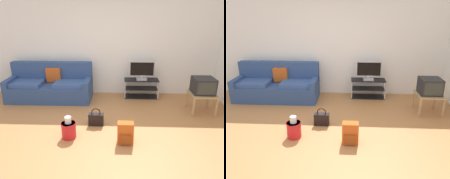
# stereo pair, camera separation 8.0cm
# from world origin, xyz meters

# --- Properties ---
(ground_plane) EXTENTS (9.00, 9.80, 0.02)m
(ground_plane) POSITION_xyz_m (0.00, 0.00, -0.01)
(ground_plane) COLOR #B27542
(wall_back) EXTENTS (9.00, 0.10, 2.70)m
(wall_back) POSITION_xyz_m (0.00, 2.45, 1.35)
(wall_back) COLOR white
(wall_back) RESTS_ON ground_plane
(couch) EXTENTS (2.09, 0.81, 0.92)m
(couch) POSITION_xyz_m (-1.31, 1.91, 0.33)
(couch) COLOR navy
(couch) RESTS_ON ground_plane
(tv_stand) EXTENTS (0.88, 0.36, 0.48)m
(tv_stand) POSITION_xyz_m (1.02, 2.12, 0.24)
(tv_stand) COLOR black
(tv_stand) RESTS_ON ground_plane
(flat_tv) EXTENTS (0.65, 0.22, 0.49)m
(flat_tv) POSITION_xyz_m (1.02, 2.09, 0.72)
(flat_tv) COLOR #B2B2B7
(flat_tv) RESTS_ON tv_stand
(side_table) EXTENTS (0.54, 0.54, 0.44)m
(side_table) POSITION_xyz_m (2.28, 1.25, 0.38)
(side_table) COLOR tan
(side_table) RESTS_ON ground_plane
(crt_tv) EXTENTS (0.45, 0.43, 0.35)m
(crt_tv) POSITION_xyz_m (2.28, 1.26, 0.62)
(crt_tv) COLOR #232326
(crt_tv) RESTS_ON side_table
(backpack) EXTENTS (0.27, 0.23, 0.38)m
(backpack) POSITION_xyz_m (0.57, -0.07, 0.19)
(backpack) COLOR #CC561E
(backpack) RESTS_ON ground_plane
(handbag) EXTENTS (0.29, 0.13, 0.36)m
(handbag) POSITION_xyz_m (-0.00, 0.54, 0.13)
(handbag) COLOR black
(handbag) RESTS_ON ground_plane
(cleaning_bucket) EXTENTS (0.27, 0.27, 0.41)m
(cleaning_bucket) POSITION_xyz_m (-0.44, 0.06, 0.17)
(cleaning_bucket) COLOR red
(cleaning_bucket) RESTS_ON ground_plane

